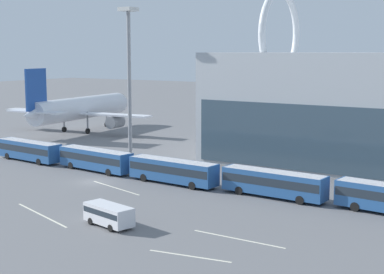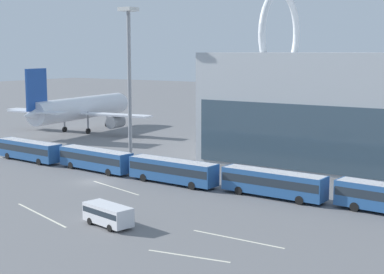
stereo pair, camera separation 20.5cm
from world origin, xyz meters
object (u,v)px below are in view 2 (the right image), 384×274
(shuttle_bus_1, at_px, (95,158))
(floodlight_mast, at_px, (129,63))
(service_van_foreground, at_px, (108,214))
(airliner_at_gate_near, at_px, (78,109))
(airliner_at_gate_far, at_px, (323,115))
(shuttle_bus_2, at_px, (173,170))
(shuttle_bus_0, at_px, (29,149))
(shuttle_bus_3, at_px, (273,182))

(shuttle_bus_1, bearing_deg, floodlight_mast, 110.12)
(shuttle_bus_1, bearing_deg, service_van_foreground, -39.52)
(floodlight_mast, bearing_deg, shuttle_bus_1, -75.37)
(airliner_at_gate_near, height_order, floodlight_mast, floodlight_mast)
(airliner_at_gate_far, bearing_deg, shuttle_bus_2, 166.61)
(airliner_at_gate_near, xyz_separation_m, shuttle_bus_1, (30.28, -27.92, -3.13))
(shuttle_bus_0, bearing_deg, shuttle_bus_1, 4.25)
(shuttle_bus_2, bearing_deg, shuttle_bus_3, 5.17)
(airliner_at_gate_near, bearing_deg, shuttle_bus_2, -129.91)
(airliner_at_gate_near, xyz_separation_m, airliner_at_gate_far, (49.43, 9.42, 0.72))
(shuttle_bus_3, bearing_deg, service_van_foreground, -111.49)
(shuttle_bus_0, relative_size, shuttle_bus_3, 1.01)
(airliner_at_gate_far, relative_size, floodlight_mast, 1.60)
(shuttle_bus_0, distance_m, service_van_foreground, 38.05)
(airliner_at_gate_near, distance_m, floodlight_mast, 33.38)
(airliner_at_gate_far, bearing_deg, airliner_at_gate_near, 95.46)
(shuttle_bus_2, distance_m, floodlight_mast, 24.43)
(shuttle_bus_3, relative_size, floodlight_mast, 0.54)
(airliner_at_gate_near, xyz_separation_m, service_van_foreground, (49.35, -46.99, -3.71))
(shuttle_bus_0, distance_m, shuttle_bus_2, 27.55)
(service_van_foreground, bearing_deg, shuttle_bus_0, 161.49)
(shuttle_bus_0, bearing_deg, airliner_at_gate_far, 53.32)
(shuttle_bus_2, bearing_deg, shuttle_bus_0, -178.68)
(airliner_at_gate_far, xyz_separation_m, shuttle_bus_2, (-5.38, -38.00, -3.85))
(airliner_at_gate_far, height_order, service_van_foreground, airliner_at_gate_far)
(airliner_at_gate_far, distance_m, shuttle_bus_3, 38.60)
(airliner_at_gate_near, distance_m, shuttle_bus_1, 41.31)
(floodlight_mast, bearing_deg, airliner_at_gate_far, 49.48)
(airliner_at_gate_far, xyz_separation_m, service_van_foreground, (-0.08, -56.41, -4.43))
(shuttle_bus_2, height_order, floodlight_mast, floodlight_mast)
(shuttle_bus_2, distance_m, shuttle_bus_3, 13.78)
(shuttle_bus_1, bearing_deg, shuttle_bus_0, -175.09)
(shuttle_bus_0, relative_size, shuttle_bus_1, 1.00)
(airliner_at_gate_far, height_order, floodlight_mast, floodlight_mast)
(shuttle_bus_2, relative_size, shuttle_bus_3, 1.00)
(airliner_at_gate_near, bearing_deg, shuttle_bus_3, -122.82)
(shuttle_bus_3, xyz_separation_m, floodlight_mast, (-30.52, 11.58, 13.02))
(shuttle_bus_2, distance_m, service_van_foreground, 19.16)
(shuttle_bus_0, bearing_deg, shuttle_bus_2, 3.14)
(airliner_at_gate_near, height_order, shuttle_bus_2, airliner_at_gate_near)
(airliner_at_gate_near, distance_m, airliner_at_gate_far, 50.32)
(shuttle_bus_3, bearing_deg, airliner_at_gate_far, 105.23)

